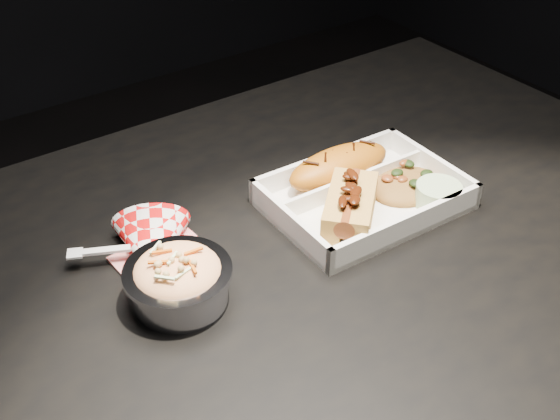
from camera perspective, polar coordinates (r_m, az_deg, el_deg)
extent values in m
cube|color=black|center=(0.88, 1.54, -4.00)|extent=(1.20, 0.80, 0.03)
cylinder|color=black|center=(1.61, 9.64, -0.24)|extent=(0.05, 0.05, 0.72)
cube|color=white|center=(0.95, 6.82, 0.56)|extent=(0.26, 0.19, 0.01)
cube|color=white|center=(0.99, 3.76, 3.68)|extent=(0.25, 0.02, 0.04)
cube|color=white|center=(0.89, 10.38, -1.35)|extent=(0.25, 0.02, 0.04)
cube|color=white|center=(0.88, 0.77, -1.19)|extent=(0.01, 0.18, 0.04)
cube|color=white|center=(1.01, 12.21, 3.46)|extent=(0.01, 0.18, 0.04)
cube|color=white|center=(0.96, 5.94, 1.93)|extent=(0.23, 0.01, 0.03)
ellipsoid|color=#AE5E11|center=(0.97, 4.82, 3.58)|extent=(0.16, 0.07, 0.05)
cube|color=#C19041|center=(0.89, 6.79, 0.02)|extent=(0.10, 0.10, 0.04)
cube|color=#C19041|center=(0.89, 4.63, 0.29)|extent=(0.10, 0.10, 0.04)
cylinder|color=brown|center=(0.89, 5.75, 0.62)|extent=(0.11, 0.10, 0.03)
ellipsoid|color=#915F2A|center=(0.97, 10.27, 2.47)|extent=(0.11, 0.09, 0.03)
cylinder|color=#ACC695|center=(0.95, 12.72, 1.18)|extent=(0.06, 0.06, 0.03)
cylinder|color=silver|center=(0.79, -8.20, -6.15)|extent=(0.11, 0.11, 0.04)
cylinder|color=silver|center=(0.78, -8.33, -4.96)|extent=(0.12, 0.12, 0.01)
ellipsoid|color=beige|center=(0.78, -8.33, -4.96)|extent=(0.10, 0.10, 0.04)
cube|color=red|center=(0.86, -9.37, -3.96)|extent=(0.12, 0.10, 0.00)
cone|color=red|center=(0.86, -10.37, -3.04)|extent=(0.14, 0.14, 0.10)
cube|color=white|center=(0.86, -14.04, -3.21)|extent=(0.06, 0.04, 0.00)
cube|color=white|center=(0.87, -16.34, -3.42)|extent=(0.02, 0.02, 0.00)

